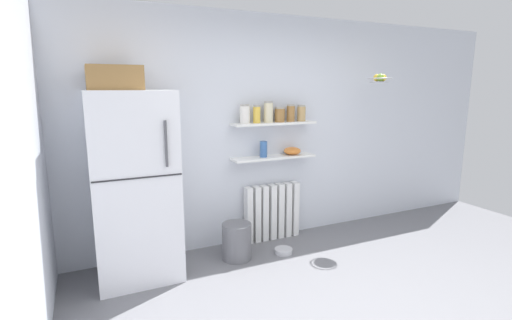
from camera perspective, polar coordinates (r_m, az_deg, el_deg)
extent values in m
plane|color=slate|center=(3.50, 12.09, -20.06)|extent=(7.04, 7.04, 0.00)
cube|color=silver|center=(4.36, 0.53, 4.51)|extent=(7.04, 0.10, 2.60)
cube|color=silver|center=(2.55, -33.22, -1.96)|extent=(0.10, 4.80, 2.60)
cube|color=silver|center=(3.67, -18.05, -3.87)|extent=(0.75, 0.67, 1.77)
cube|color=#262628|center=(3.30, -17.50, -2.65)|extent=(0.74, 0.01, 0.01)
cylinder|color=#4C4C51|center=(3.27, -13.56, 2.43)|extent=(0.02, 0.02, 0.40)
cube|color=olive|center=(3.55, -20.86, 11.61)|extent=(0.45, 0.47, 0.21)
cube|color=white|center=(4.38, -1.16, -8.45)|extent=(0.07, 0.12, 0.67)
cube|color=white|center=(4.42, 0.07, -8.26)|extent=(0.07, 0.12, 0.67)
cube|color=white|center=(4.47, 1.27, -8.08)|extent=(0.07, 0.12, 0.67)
cube|color=white|center=(4.51, 2.46, -7.90)|extent=(0.07, 0.12, 0.67)
cube|color=white|center=(4.55, 3.62, -7.71)|extent=(0.07, 0.12, 0.67)
cube|color=white|center=(4.60, 4.75, -7.53)|extent=(0.07, 0.12, 0.67)
cube|color=white|center=(4.65, 5.86, -7.35)|extent=(0.07, 0.12, 0.67)
cube|color=white|center=(4.31, 2.71, 0.42)|extent=(1.00, 0.22, 0.02)
cube|color=white|center=(4.26, 2.76, 5.61)|extent=(1.00, 0.22, 0.02)
cylinder|color=silver|center=(4.10, -1.72, 6.90)|extent=(0.11, 0.11, 0.19)
cylinder|color=gray|center=(4.09, -1.73, 8.36)|extent=(0.10, 0.10, 0.02)
cylinder|color=yellow|center=(4.16, 0.12, 6.89)|extent=(0.08, 0.08, 0.18)
cylinder|color=gray|center=(4.15, 0.12, 8.25)|extent=(0.07, 0.07, 0.02)
cylinder|color=beige|center=(4.22, 1.90, 7.21)|extent=(0.10, 0.10, 0.22)
cylinder|color=gray|center=(4.21, 1.91, 8.82)|extent=(0.10, 0.10, 0.02)
cylinder|color=olive|center=(4.28, 3.63, 6.81)|extent=(0.12, 0.12, 0.15)
cylinder|color=gray|center=(4.28, 3.64, 7.95)|extent=(0.11, 0.11, 0.02)
cylinder|color=olive|center=(4.35, 5.31, 7.03)|extent=(0.09, 0.09, 0.18)
cylinder|color=gray|center=(4.35, 5.33, 8.34)|extent=(0.09, 0.09, 0.02)
cylinder|color=tan|center=(4.43, 6.93, 7.00)|extent=(0.10, 0.10, 0.17)
cylinder|color=gray|center=(4.42, 6.95, 8.22)|extent=(0.09, 0.09, 0.02)
cylinder|color=#38609E|center=(4.24, 1.16, 1.67)|extent=(0.08, 0.08, 0.18)
ellipsoid|color=orange|center=(4.42, 5.56, 1.40)|extent=(0.20, 0.20, 0.09)
cylinder|color=slate|center=(4.05, -2.96, -12.27)|extent=(0.31, 0.31, 0.39)
cylinder|color=#B7B7BC|center=(4.24, 4.22, -13.66)|extent=(0.20, 0.20, 0.05)
torus|color=#B2B2B7|center=(4.69, 18.37, 11.72)|extent=(0.28, 0.28, 0.01)
cylinder|color=#A8A8AD|center=(4.69, 18.34, 11.24)|extent=(0.22, 0.22, 0.01)
sphere|color=gold|center=(4.70, 18.78, 11.79)|extent=(0.09, 0.09, 0.09)
sphere|color=gold|center=(4.69, 17.98, 11.84)|extent=(0.09, 0.09, 0.09)
sphere|color=#7FAD38|center=(4.66, 18.49, 11.84)|extent=(0.09, 0.09, 0.09)
ellipsoid|color=yellow|center=(4.69, 18.89, 11.63)|extent=(0.14, 0.17, 0.07)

